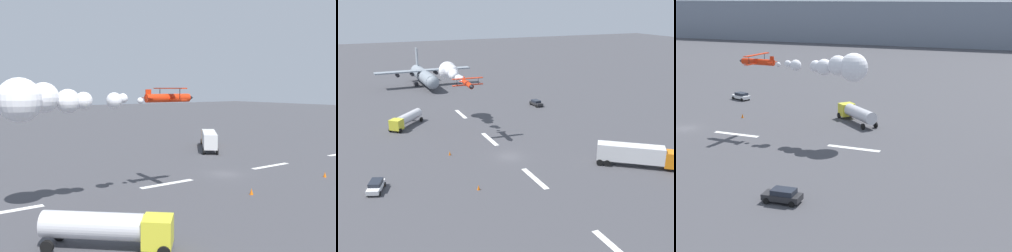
% 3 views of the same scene
% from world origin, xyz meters
% --- Properties ---
extents(ground_plane, '(440.00, 440.00, 0.00)m').
position_xyz_m(ground_plane, '(0.00, 0.00, 0.00)').
color(ground_plane, '#424247').
rests_on(ground_plane, ground).
extents(runway_stripe_2, '(8.00, 0.90, 0.01)m').
position_xyz_m(runway_stripe_2, '(-9.95, 0.00, 0.01)').
color(runway_stripe_2, white).
rests_on(runway_stripe_2, ground).
extents(runway_stripe_3, '(8.00, 0.90, 0.01)m').
position_xyz_m(runway_stripe_3, '(9.95, 0.00, 0.01)').
color(runway_stripe_3, white).
rests_on(runway_stripe_3, ground).
extents(runway_stripe_4, '(8.00, 0.90, 0.01)m').
position_xyz_m(runway_stripe_4, '(29.86, 0.00, 0.01)').
color(runway_stripe_4, white).
rests_on(runway_stripe_4, ground).
extents(stunt_biplane_red, '(21.98, 6.16, 4.16)m').
position_xyz_m(stunt_biplane_red, '(26.01, 3.12, 11.24)').
color(stunt_biplane_red, red).
extents(semi_truck_orange, '(11.27, 13.42, 3.70)m').
position_xyz_m(semi_truck_orange, '(-12.67, -18.15, 2.13)').
color(semi_truck_orange, silver).
rests_on(semi_truck_orange, ground).
extents(fuel_tanker_truck, '(9.21, 8.50, 2.90)m').
position_xyz_m(fuel_tanker_truck, '(25.06, 14.03, 1.75)').
color(fuel_tanker_truck, yellow).
rests_on(fuel_tanker_truck, ground).
extents(traffic_cone_near, '(0.44, 0.44, 0.75)m').
position_xyz_m(traffic_cone_near, '(-10.15, 9.39, 0.38)').
color(traffic_cone_near, orange).
rests_on(traffic_cone_near, ground).
extents(traffic_cone_far, '(0.44, 0.44, 0.75)m').
position_xyz_m(traffic_cone_far, '(4.76, 9.68, 0.38)').
color(traffic_cone_far, orange).
rests_on(traffic_cone_far, ground).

